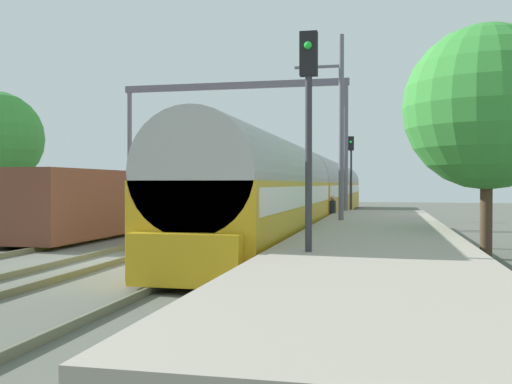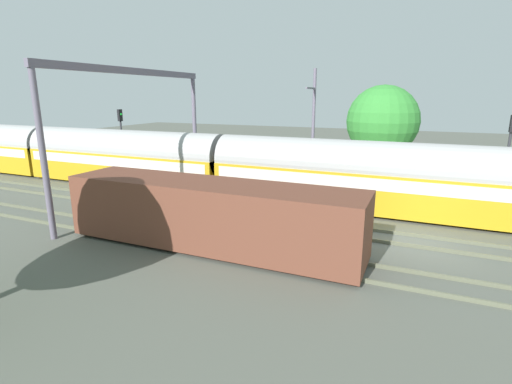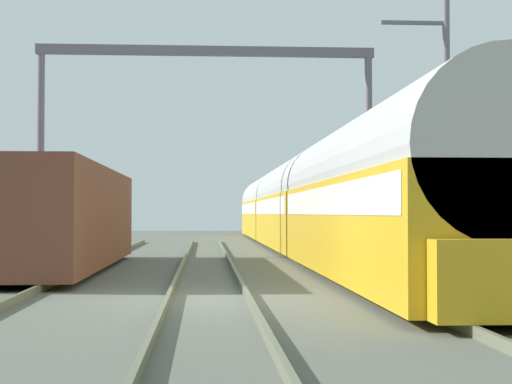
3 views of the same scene
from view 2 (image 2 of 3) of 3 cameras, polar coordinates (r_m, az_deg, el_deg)
The scene contains 13 objects.
ground at distance 18.81m, azimuth 22.56°, elevation -6.89°, with size 120.00×120.00×0.00m, color #585C52.
track_far_west at distance 14.97m, azimuth 22.15°, elevation -11.95°, with size 1.52×60.00×0.16m.
track_west at distance 18.78m, azimuth 22.58°, elevation -6.66°, with size 1.52×60.00×0.16m.
track_east at distance 22.70m, azimuth 22.86°, elevation -3.18°, with size 1.52×60.00×0.16m.
platform at distance 26.37m, azimuth 18.79°, elevation 0.32°, with size 4.40×28.00×0.90m.
passenger_train at distance 29.89m, azimuth -18.81°, elevation 4.85°, with size 2.93×49.20×3.82m.
freight_car at distance 16.51m, azimuth -6.70°, elevation -3.33°, with size 2.80×13.00×2.70m.
person_crossing at distance 26.91m, azimuth -3.84°, elevation 2.58°, with size 0.27×0.42×1.73m.
railway_signal_near at distance 24.86m, azimuth 33.17°, elevation 4.97°, with size 0.36×0.30×5.38m.
railway_signal_far at distance 32.38m, azimuth -19.23°, elevation 8.02°, with size 0.36×0.30×5.33m.
catenary_gantry at distance 23.30m, azimuth -17.42°, elevation 11.63°, with size 12.63×0.28×7.86m.
catenary_pole_east_mid at distance 25.13m, azimuth 8.39°, elevation 8.84°, with size 1.90×0.20×8.00m.
tree_east_background at distance 29.05m, azimuth 18.18°, elevation 9.89°, with size 5.01×5.01×7.12m.
Camera 2 is at (-17.69, 0.12, 6.39)m, focal length 27.10 mm.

